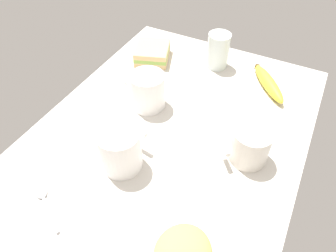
{
  "coord_description": "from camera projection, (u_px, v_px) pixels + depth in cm",
  "views": [
    {
      "loc": [
        -47.26,
        -24.19,
        59.44
      ],
      "look_at": [
        0.0,
        0.0,
        5.0
      ],
      "focal_mm": 33.62,
      "sensor_mm": 36.0,
      "label": 1
    }
  ],
  "objects": [
    {
      "name": "sandwich_main",
      "position": [
        152.0,
        53.0,
        1.0
      ],
      "size": [
        13.93,
        13.26,
        4.4
      ],
      "color": "#DBB77A",
      "rests_on": "tabletop"
    },
    {
      "name": "coffee_mug_spare",
      "position": [
        120.0,
        150.0,
        0.68
      ],
      "size": [
        11.57,
        9.09,
        10.24
      ],
      "color": "white",
      "rests_on": "tabletop"
    },
    {
      "name": "glass_of_milk",
      "position": [
        219.0,
        53.0,
        0.95
      ],
      "size": [
        6.75,
        6.75,
        10.76
      ],
      "color": "silver",
      "rests_on": "tabletop"
    },
    {
      "name": "coffee_mug_milky",
      "position": [
        148.0,
        90.0,
        0.82
      ],
      "size": [
        9.1,
        11.63,
        9.82
      ],
      "color": "white",
      "rests_on": "tabletop"
    },
    {
      "name": "banana",
      "position": [
        269.0,
        83.0,
        0.9
      ],
      "size": [
        15.76,
        13.65,
        3.45
      ],
      "color": "yellow",
      "rests_on": "tabletop"
    },
    {
      "name": "coffee_mug_black",
      "position": [
        250.0,
        145.0,
        0.7
      ],
      "size": [
        9.9,
        10.62,
        8.64
      ],
      "color": "silver",
      "rests_on": "tabletop"
    },
    {
      "name": "spoon",
      "position": [
        44.0,
        201.0,
        0.65
      ],
      "size": [
        7.65,
        11.64,
        0.8
      ],
      "color": "silver",
      "rests_on": "tabletop"
    },
    {
      "name": "tabletop",
      "position": [
        168.0,
        137.0,
        0.79
      ],
      "size": [
        90.0,
        64.0,
        2.0
      ],
      "primitive_type": "cube",
      "color": "beige",
      "rests_on": "ground"
    }
  ]
}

